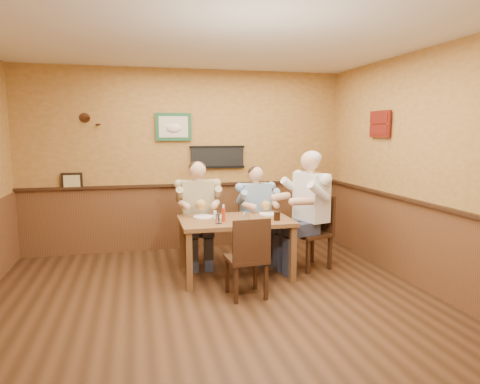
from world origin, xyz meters
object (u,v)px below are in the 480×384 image
at_px(chair_near_side, 246,257).
at_px(hot_sauce_bottle, 223,214).
at_px(chair_back_left, 198,231).
at_px(chair_back_right, 255,229).
at_px(diner_tan_shirt, 198,218).
at_px(water_glass_left, 219,219).
at_px(diner_white_elder, 311,216).
at_px(diner_blue_polo, 255,217).
at_px(pepper_shaker, 219,217).
at_px(dining_table, 235,226).
at_px(salt_shaker, 215,215).
at_px(chair_right_end, 310,232).
at_px(cola_tumbler, 277,216).
at_px(water_glass_mid, 247,217).

xyz_separation_m(chair_near_side, hot_sauce_bottle, (-0.14, 0.59, 0.38)).
bearing_deg(chair_back_left, chair_near_side, -72.78).
height_order(chair_back_left, chair_back_right, chair_back_left).
distance_m(chair_back_left, chair_near_side, 1.41).
bearing_deg(diner_tan_shirt, water_glass_left, -78.87).
bearing_deg(water_glass_left, diner_white_elder, 12.84).
relative_size(chair_near_side, diner_blue_polo, 0.76).
bearing_deg(hot_sauce_bottle, pepper_shaker, 156.24).
height_order(dining_table, diner_blue_polo, diner_blue_polo).
height_order(chair_back_left, water_glass_left, chair_back_left).
bearing_deg(salt_shaker, diner_tan_shirt, 102.93).
distance_m(chair_right_end, cola_tumbler, 0.71).
height_order(dining_table, diner_white_elder, diner_white_elder).
distance_m(diner_tan_shirt, diner_white_elder, 1.56).
relative_size(diner_tan_shirt, diner_white_elder, 0.91).
bearing_deg(chair_back_left, water_glass_left, -78.87).
xyz_separation_m(chair_back_right, chair_near_side, (-0.50, -1.41, 0.04)).
xyz_separation_m(chair_right_end, diner_white_elder, (0.00, 0.00, 0.21)).
relative_size(chair_back_left, water_glass_left, 7.91).
height_order(chair_right_end, water_glass_left, chair_right_end).
xyz_separation_m(cola_tumbler, salt_shaker, (-0.73, 0.29, -0.00)).
distance_m(chair_back_left, salt_shaker, 0.69).
relative_size(chair_back_left, chair_near_side, 0.98).
xyz_separation_m(water_glass_left, water_glass_mid, (0.34, -0.05, 0.01)).
bearing_deg(chair_near_side, diner_blue_polo, -113.62).
relative_size(water_glass_left, salt_shaker, 1.14).
distance_m(chair_right_end, diner_white_elder, 0.21).
height_order(dining_table, chair_near_side, chair_near_side).
bearing_deg(diner_blue_polo, pepper_shaker, -135.66).
distance_m(chair_right_end, water_glass_mid, 1.09).
distance_m(cola_tumbler, pepper_shaker, 0.73).
height_order(chair_right_end, diner_blue_polo, diner_blue_polo).
height_order(diner_white_elder, water_glass_mid, diner_white_elder).
bearing_deg(salt_shaker, chair_back_right, 41.25).
bearing_deg(salt_shaker, diner_white_elder, -0.15).
relative_size(chair_near_side, cola_tumbler, 8.58).
xyz_separation_m(chair_back_right, cola_tumbler, (0.02, -0.92, 0.38)).
bearing_deg(cola_tumbler, diner_tan_shirt, 134.63).
distance_m(dining_table, pepper_shaker, 0.29).
height_order(salt_shaker, pepper_shaker, salt_shaker).
xyz_separation_m(chair_back_left, salt_shaker, (0.13, -0.59, 0.35)).
xyz_separation_m(chair_right_end, water_glass_mid, (-0.98, -0.35, 0.32)).
distance_m(chair_right_end, salt_shaker, 1.34).
bearing_deg(water_glass_mid, hot_sauce_bottle, 148.34).
xyz_separation_m(chair_back_left, water_glass_mid, (0.46, -0.94, 0.36)).
bearing_deg(diner_white_elder, diner_blue_polo, -152.65).
bearing_deg(water_glass_mid, diner_tan_shirt, 116.09).
height_order(diner_blue_polo, salt_shaker, diner_blue_polo).
bearing_deg(chair_near_side, dining_table, -97.11).
bearing_deg(chair_right_end, dining_table, -102.10).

